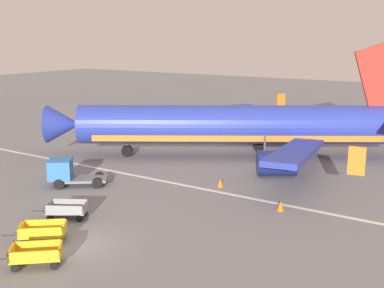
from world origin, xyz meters
name	(u,v)px	position (x,y,z in m)	size (l,w,h in m)	color
ground_plane	(76,245)	(0.00, 0.00, 0.00)	(220.00, 220.00, 0.00)	slate
apron_stripe	(197,188)	(0.00, 12.53, 0.01)	(120.00, 0.36, 0.01)	silver
airplane	(247,126)	(-1.32, 23.49, 3.05)	(33.61, 28.15, 11.34)	#28389E
baggage_cart_nearest	(36,254)	(0.13, -2.84, 0.60)	(3.17, 2.88, 1.07)	gold
baggage_cart_second_in_row	(43,231)	(-1.94, -0.66, 0.60)	(3.24, 2.79, 1.07)	gold
baggage_cart_third_in_row	(67,209)	(-3.52, 2.62, 0.60)	(3.45, 2.45, 1.07)	gray
service_truck_beside_carts	(67,172)	(-8.75, 7.49, 1.10)	(4.62, 4.19, 2.10)	slate
traffic_cone_near_plane	(220,183)	(1.39, 13.75, 0.33)	(0.50, 0.50, 0.65)	orange
traffic_cone_mid_apron	(280,206)	(7.38, 11.32, 0.33)	(0.51, 0.51, 0.67)	orange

